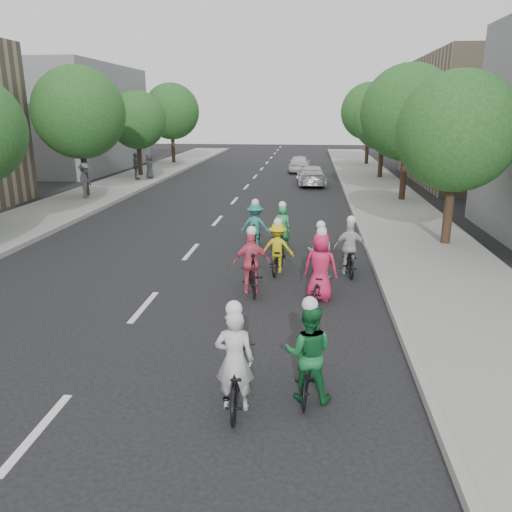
% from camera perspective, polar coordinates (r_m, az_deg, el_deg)
% --- Properties ---
extents(ground, '(120.00, 120.00, 0.00)m').
position_cam_1_polar(ground, '(12.67, -12.68, -5.69)').
color(ground, black).
rests_on(ground, ground).
extents(sidewalk_left, '(4.00, 80.00, 0.15)m').
position_cam_1_polar(sidewalk_left, '(24.68, -23.07, 4.33)').
color(sidewalk_left, gray).
rests_on(sidewalk_left, ground).
extents(curb_left, '(0.18, 80.00, 0.18)m').
position_cam_1_polar(curb_left, '(23.79, -18.95, 4.39)').
color(curb_left, '#999993').
rests_on(curb_left, ground).
extents(sidewalk_right, '(4.00, 80.00, 0.15)m').
position_cam_1_polar(sidewalk_right, '(21.94, 16.62, 3.60)').
color(sidewalk_right, gray).
rests_on(sidewalk_right, ground).
extents(curb_right, '(0.18, 80.00, 0.18)m').
position_cam_1_polar(curb_right, '(21.67, 11.54, 3.84)').
color(curb_right, '#999993').
rests_on(curb_right, ground).
extents(bldg_sw, '(10.00, 14.00, 8.00)m').
position_cam_1_polar(bldg_sw, '(43.89, -21.61, 14.41)').
color(bldg_sw, slate).
rests_on(bldg_sw, ground).
extents(bldg_se, '(10.00, 14.00, 8.00)m').
position_cam_1_polar(bldg_se, '(37.08, 25.89, 13.77)').
color(bldg_se, gray).
rests_on(bldg_se, ground).
extents(tree_l_3, '(4.80, 4.80, 6.93)m').
position_cam_1_polar(tree_l_3, '(28.78, -19.56, 15.18)').
color(tree_l_3, black).
rests_on(tree_l_3, ground).
extents(tree_l_4, '(4.00, 4.00, 5.97)m').
position_cam_1_polar(tree_l_4, '(37.14, -13.42, 14.87)').
color(tree_l_4, black).
rests_on(tree_l_4, ground).
extents(tree_l_5, '(4.80, 4.80, 6.93)m').
position_cam_1_polar(tree_l_5, '(45.73, -9.64, 15.98)').
color(tree_l_5, black).
rests_on(tree_l_5, ground).
extents(tree_r_0, '(4.00, 4.00, 5.97)m').
position_cam_1_polar(tree_r_0, '(18.33, 22.01, 13.02)').
color(tree_r_0, black).
rests_on(tree_r_0, ground).
extents(tree_r_1, '(4.80, 4.80, 6.93)m').
position_cam_1_polar(tree_r_1, '(27.11, 17.05, 15.37)').
color(tree_r_1, black).
rests_on(tree_r_1, ground).
extents(tree_r_2, '(4.00, 4.00, 5.97)m').
position_cam_1_polar(tree_r_2, '(36.01, 14.36, 14.77)').
color(tree_r_2, black).
rests_on(tree_r_2, ground).
extents(tree_r_3, '(4.80, 4.80, 6.93)m').
position_cam_1_polar(tree_r_3, '(44.93, 12.84, 15.80)').
color(tree_r_3, black).
rests_on(tree_r_3, ground).
extents(cyclist_0, '(0.70, 1.72, 1.87)m').
position_cam_1_polar(cyclist_0, '(8.26, -2.37, -13.20)').
color(cyclist_0, black).
rests_on(cyclist_0, ground).
extents(cyclist_1, '(0.86, 1.64, 1.82)m').
position_cam_1_polar(cyclist_1, '(8.49, 5.97, -11.71)').
color(cyclist_1, black).
rests_on(cyclist_1, ground).
extents(cyclist_2, '(1.02, 1.81, 1.65)m').
position_cam_1_polar(cyclist_2, '(14.85, 2.49, 0.45)').
color(cyclist_2, black).
rests_on(cyclist_2, ground).
extents(cyclist_3, '(1.03, 1.96, 1.81)m').
position_cam_1_polar(cyclist_3, '(13.14, -0.47, -1.34)').
color(cyclist_3, black).
rests_on(cyclist_3, ground).
extents(cyclist_4, '(0.95, 1.72, 1.90)m').
position_cam_1_polar(cyclist_4, '(12.77, 7.34, -2.04)').
color(cyclist_4, black).
rests_on(cyclist_4, ground).
extents(cyclist_5, '(0.59, 1.66, 1.73)m').
position_cam_1_polar(cyclist_5, '(17.08, 3.00, 2.58)').
color(cyclist_5, black).
rests_on(cyclist_5, ground).
extents(cyclist_6, '(0.82, 1.61, 1.68)m').
position_cam_1_polar(cyclist_6, '(14.48, 7.28, -0.12)').
color(cyclist_6, black).
rests_on(cyclist_6, ground).
extents(cyclist_7, '(1.08, 1.53, 1.75)m').
position_cam_1_polar(cyclist_7, '(17.38, -0.07, 3.11)').
color(cyclist_7, black).
rests_on(cyclist_7, ground).
extents(cyclist_8, '(0.96, 1.88, 1.75)m').
position_cam_1_polar(cyclist_8, '(14.94, 10.62, 0.28)').
color(cyclist_8, black).
rests_on(cyclist_8, ground).
extents(follow_car_lead, '(1.99, 4.39, 1.25)m').
position_cam_1_polar(follow_car_lead, '(32.55, 6.33, 9.14)').
color(follow_car_lead, silver).
rests_on(follow_car_lead, ground).
extents(follow_car_trail, '(1.65, 3.89, 1.31)m').
position_cam_1_polar(follow_car_trail, '(39.46, 5.00, 10.49)').
color(follow_car_trail, silver).
rests_on(follow_car_trail, ground).
extents(spectator_0, '(0.82, 1.27, 1.85)m').
position_cam_1_polar(spectator_0, '(28.09, -18.90, 8.16)').
color(spectator_0, '#555763').
rests_on(spectator_0, sidewalk_left).
extents(spectator_1, '(0.78, 1.12, 1.77)m').
position_cam_1_polar(spectator_1, '(34.81, -13.56, 9.94)').
color(spectator_1, '#494A56').
rests_on(spectator_1, sidewalk_left).
extents(spectator_2, '(0.69, 0.90, 1.66)m').
position_cam_1_polar(spectator_2, '(35.19, -12.08, 10.01)').
color(spectator_2, '#4C4C58').
rests_on(spectator_2, sidewalk_left).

